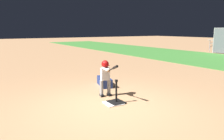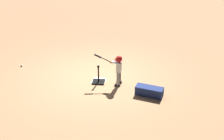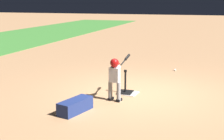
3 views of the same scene
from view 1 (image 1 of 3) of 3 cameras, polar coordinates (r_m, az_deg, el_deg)
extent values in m
plane|color=#AD7F56|center=(5.36, -1.08, -9.73)|extent=(90.00, 90.00, 0.00)
cylinder|color=#9E9EA3|center=(19.43, 25.04, 7.02)|extent=(0.08, 0.08, 2.01)
cube|color=white|center=(5.61, 0.37, -8.66)|extent=(0.48, 0.48, 0.02)
cube|color=black|center=(5.65, 1.11, -8.41)|extent=(0.40, 0.36, 0.04)
cylinder|color=black|center=(5.57, 1.12, -5.68)|extent=(0.05, 0.05, 0.52)
cylinder|color=black|center=(5.49, 1.13, -2.82)|extent=(0.08, 0.08, 0.05)
cylinder|color=gray|center=(6.22, -0.82, -4.61)|extent=(0.11, 0.11, 0.46)
cube|color=black|center=(6.26, -0.75, -6.43)|extent=(0.19, 0.12, 0.06)
cylinder|color=gray|center=(6.14, -2.74, -4.81)|extent=(0.11, 0.11, 0.46)
cube|color=black|center=(6.18, -2.66, -6.66)|extent=(0.19, 0.12, 0.06)
cube|color=silver|center=(6.09, -1.80, -1.05)|extent=(0.17, 0.26, 0.34)
sphere|color=#936B4C|center=(6.04, -1.81, 1.47)|extent=(0.18, 0.18, 0.18)
sphere|color=maroon|center=(6.03, -1.81, 1.58)|extent=(0.21, 0.21, 0.21)
cube|color=maroon|center=(5.96, -1.51, 1.22)|extent=(0.13, 0.17, 0.01)
cylinder|color=silver|center=(5.95, -1.01, 0.22)|extent=(0.28, 0.19, 0.10)
cylinder|color=silver|center=(5.92, -1.71, 0.17)|extent=(0.28, 0.10, 0.10)
sphere|color=#936B4C|center=(5.82, -0.90, -0.16)|extent=(0.09, 0.09, 0.09)
cylinder|color=black|center=(5.56, 0.16, 0.37)|extent=(0.55, 0.12, 0.23)
cylinder|color=black|center=(5.39, 0.88, 0.74)|extent=(0.26, 0.10, 0.14)
cylinder|color=black|center=(5.84, -0.96, -0.20)|extent=(0.04, 0.05, 0.05)
cylinder|color=#93969E|center=(22.04, 26.76, 5.01)|extent=(0.06, 0.06, 0.35)
cylinder|color=#93969E|center=(20.75, 24.16, 5.85)|extent=(0.06, 0.06, 1.00)
cylinder|color=#93969E|center=(21.37, 25.58, 6.32)|extent=(0.21, 1.62, 0.70)
cube|color=navy|center=(7.30, -1.96, -3.07)|extent=(0.89, 0.53, 0.28)
camera|label=2|loc=(13.66, 33.10, 22.16)|focal=50.00mm
camera|label=3|loc=(11.90, -28.61, 11.54)|focal=50.00mm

